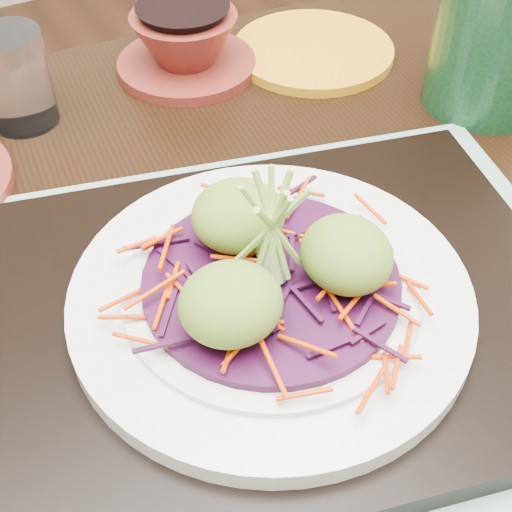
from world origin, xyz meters
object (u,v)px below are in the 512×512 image
serving_tray (270,313)px  yellow_plate (313,51)px  green_jar (496,39)px  terracotta_bowl_set (185,46)px  white_plate (271,295)px  dining_table (225,322)px  water_glass (16,79)px

serving_tray → yellow_plate: (0.23, 0.30, -0.01)m
green_jar → terracotta_bowl_set: bearing=138.5°
serving_tray → white_plate: 0.02m
yellow_plate → green_jar: (0.09, -0.16, 0.06)m
white_plate → terracotta_bowl_set: (0.10, 0.34, -0.00)m
dining_table → terracotta_bowl_set: size_ratio=6.67×
white_plate → green_jar: bearing=23.7°
white_plate → green_jar: size_ratio=2.01×
dining_table → water_glass: size_ratio=12.81×
dining_table → green_jar: bearing=17.1°
terracotta_bowl_set → green_jar: green_jar is taller
white_plate → terracotta_bowl_set: terracotta_bowl_set is taller
dining_table → terracotta_bowl_set: terracotta_bowl_set is taller
dining_table → green_jar: (0.32, 0.06, 0.16)m
white_plate → yellow_plate: (0.23, 0.30, -0.03)m
water_glass → terracotta_bowl_set: bearing=2.6°
serving_tray → white_plate: white_plate is taller
dining_table → serving_tray: serving_tray is taller
water_glass → terracotta_bowl_set: (0.18, 0.01, -0.02)m
white_plate → water_glass: (-0.07, 0.34, 0.01)m
white_plate → dining_table: bearing=85.9°
serving_tray → white_plate: size_ratio=1.54×
terracotta_bowl_set → green_jar: bearing=-41.5°
water_glass → yellow_plate: bearing=-6.0°
dining_table → white_plate: size_ratio=4.25×
white_plate → yellow_plate: white_plate is taller
white_plate → green_jar: 0.36m
water_glass → terracotta_bowl_set: 0.18m
dining_table → water_glass: (-0.08, 0.25, 0.13)m
green_jar → water_glass: bearing=154.4°
yellow_plate → terracotta_bowl_set: bearing=162.9°
terracotta_bowl_set → water_glass: bearing=-177.4°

